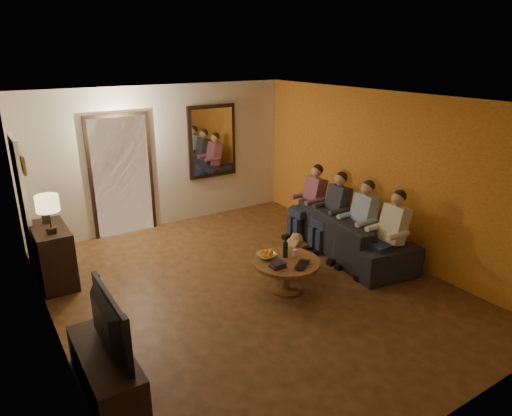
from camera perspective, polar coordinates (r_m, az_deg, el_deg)
floor at (r=6.54m, az=-0.80°, el=-9.93°), size 5.00×6.00×0.01m
ceiling at (r=5.74m, az=-0.92°, el=13.36°), size 5.00×6.00×0.01m
back_wall at (r=8.62m, az=-11.53°, el=6.22°), size 5.00×0.02×2.60m
front_wall at (r=4.01m, az=22.89°, el=-10.57°), size 5.00×0.02×2.60m
left_wall at (r=5.23m, az=-24.85°, el=-3.81°), size 0.02×6.00×2.60m
right_wall at (r=7.58m, az=15.44°, el=4.13°), size 0.02×6.00×2.60m
orange_accent at (r=7.57m, az=15.39°, el=4.12°), size 0.01×6.00×2.60m
kitchen_doorway at (r=8.41m, az=-16.43°, el=3.74°), size 1.00×0.06×2.10m
door_trim at (r=8.40m, az=-16.41°, el=3.72°), size 1.12×0.04×2.22m
fridge_glimpse at (r=8.52m, az=-14.75°, el=3.05°), size 0.45×0.03×1.70m
mirror_frame at (r=8.94m, az=-5.51°, el=8.29°), size 1.00×0.05×1.40m
mirror_glass at (r=8.91m, az=-5.42°, el=8.26°), size 0.86×0.02×1.26m
white_door at (r=7.49m, az=-27.02°, el=0.26°), size 0.06×0.85×2.04m
framed_art at (r=6.32m, az=-27.14°, el=4.89°), size 0.03×0.28×0.24m
art_canvas at (r=6.32m, az=-27.00°, el=4.91°), size 0.01×0.22×0.18m
dresser at (r=7.11m, az=-23.99°, el=-5.42°), size 0.45×0.95×0.84m
table_lamp at (r=6.66m, az=-24.47°, el=-0.69°), size 0.30×0.30×0.54m
flower_vase at (r=7.09m, az=-24.99°, el=-0.04°), size 0.14×0.14×0.44m
tv_stand at (r=4.97m, az=-18.22°, el=-18.67°), size 0.45×1.28×0.43m
tv at (r=4.68m, az=-18.90°, el=-13.63°), size 1.06×0.14×0.61m
sofa at (r=7.63m, az=11.68°, el=-2.96°), size 2.55×1.35×0.71m
person_a at (r=6.91m, az=16.39°, el=-3.57°), size 0.60×0.40×1.20m
person_b at (r=7.28m, az=12.88°, el=-2.07°), size 0.60×0.40×1.20m
person_c at (r=7.68m, az=9.72°, el=-0.72°), size 0.60×0.40×1.20m
person_d at (r=8.11m, az=6.89°, el=0.50°), size 0.60×0.40×1.20m
dog at (r=6.88m, az=4.16°, el=-5.79°), size 0.61×0.44×0.56m
coffee_table at (r=6.40m, az=3.79°, el=-8.39°), size 1.10×1.10×0.45m
bowl at (r=6.35m, az=1.35°, el=-5.98°), size 0.26×0.26×0.06m
oranges at (r=6.32m, az=1.35°, el=-5.42°), size 0.20×0.20×0.08m
wine_bottle at (r=6.33m, az=3.70°, el=-4.87°), size 0.07×0.07×0.31m
wine_glass at (r=6.41m, az=4.88°, el=-5.62°), size 0.06×0.06×0.10m
book_stack at (r=6.09m, az=2.73°, el=-7.12°), size 0.20×0.15×0.07m
laptop at (r=6.15m, az=6.16°, el=-7.18°), size 0.39×0.36×0.03m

